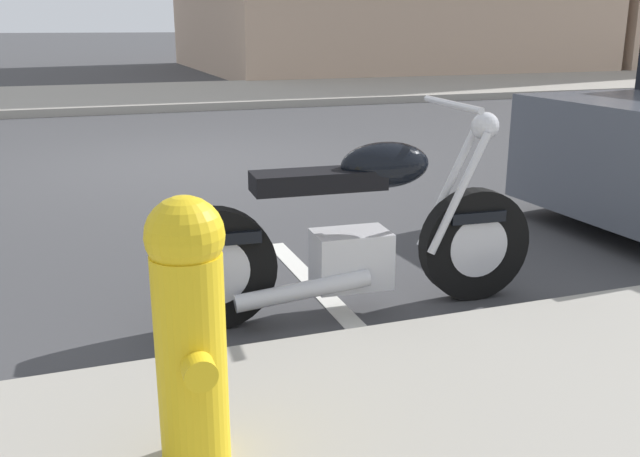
# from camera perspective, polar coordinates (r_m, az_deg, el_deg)

# --- Properties ---
(ground_plane) EXTENTS (260.00, 260.00, 0.00)m
(ground_plane) POSITION_cam_1_polar(r_m,az_deg,el_deg) (7.99, -9.95, 5.18)
(ground_plane) COLOR #3D3D3F
(sidewalk_far_curb) EXTENTS (120.00, 5.00, 0.14)m
(sidewalk_far_curb) POSITION_cam_1_polar(r_m,az_deg,el_deg) (20.16, 22.20, 10.99)
(sidewalk_far_curb) COLOR gray
(sidewalk_far_curb) RESTS_ON ground
(parking_stall_stripe) EXTENTS (0.12, 2.20, 0.01)m
(parking_stall_stripe) POSITION_cam_1_polar(r_m,az_deg,el_deg) (4.00, 0.68, -5.69)
(parking_stall_stripe) COLOR silver
(parking_stall_stripe) RESTS_ON ground
(parked_motorcycle) EXTENTS (2.08, 0.62, 1.11)m
(parked_motorcycle) POSITION_cam_1_polar(r_m,az_deg,el_deg) (3.71, 2.89, -0.58)
(parked_motorcycle) COLOR black
(parked_motorcycle) RESTS_ON ground
(fire_hydrant) EXTENTS (0.24, 0.36, 0.88)m
(fire_hydrant) POSITION_cam_1_polar(r_m,az_deg,el_deg) (2.21, -10.49, -7.84)
(fire_hydrant) COLOR gold
(fire_hydrant) RESTS_ON sidewalk_near_curb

